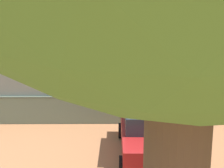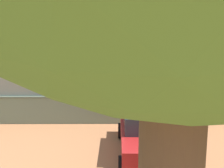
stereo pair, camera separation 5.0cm
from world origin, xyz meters
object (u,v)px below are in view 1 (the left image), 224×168
object	(u,v)px
player_foreground_swinging	(99,75)
parked_car_red	(146,131)
spare_ball_by_wall	(143,117)
sports_ball	(91,74)
player_crossing_court	(169,95)

from	to	relation	value
player_foreground_swinging	parked_car_red	distance (m)	11.15
parked_car_red	spare_ball_by_wall	bearing A→B (deg)	-92.76
sports_ball	spare_ball_by_wall	world-z (taller)	sports_ball
player_foreground_swinging	player_crossing_court	xyz separation A→B (m)	(-4.06, 5.56, -0.13)
sports_ball	parked_car_red	xyz separation A→B (m)	(-2.92, 9.97, -0.36)
player_crossing_court	spare_ball_by_wall	bearing A→B (deg)	40.56
spare_ball_by_wall	sports_ball	bearing A→B (deg)	-62.20
player_crossing_court	sports_ball	bearing A→B (deg)	-45.30
player_crossing_court	parked_car_red	world-z (taller)	parked_car_red
player_crossing_court	sports_ball	distance (m)	6.54
player_crossing_court	parked_car_red	distance (m)	5.59
sports_ball	player_foreground_swinging	bearing A→B (deg)	-120.08
parked_car_red	sports_ball	bearing A→B (deg)	-73.68
player_foreground_swinging	spare_ball_by_wall	size ratio (longest dim) A/B	13.04
player_foreground_swinging	player_crossing_court	world-z (taller)	player_foreground_swinging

